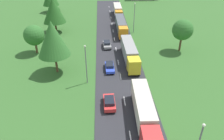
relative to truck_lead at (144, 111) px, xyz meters
name	(u,v)px	position (x,y,z in m)	size (l,w,h in m)	color
road	(122,88)	(-2.34, 8.70, -2.04)	(10.00, 140.00, 0.06)	#2B2B30
lane_marking_centre	(123,94)	(-2.34, 6.92, -2.00)	(0.16, 124.04, 0.01)	white
truck_lead	(144,111)	(0.00, 0.00, 0.00)	(2.75, 13.03, 3.48)	red
truck_second	(130,52)	(0.21, 19.31, 0.12)	(2.82, 13.78, 3.70)	yellow
truck_third	(121,25)	(-0.03, 38.10, 0.01)	(2.60, 14.82, 3.45)	orange
truck_fourth	(118,10)	(0.24, 54.35, 0.02)	(2.53, 12.00, 3.54)	orange
car_second	(109,102)	(-4.98, 3.69, -1.21)	(1.98, 4.19, 1.53)	red
car_third	(110,67)	(-4.40, 15.57, -1.26)	(1.93, 4.53, 1.41)	blue
car_fourth	(107,44)	(-4.59, 27.18, -1.24)	(2.09, 4.40, 1.46)	gray
lamppost_second	(86,63)	(-8.91, 10.99, 2.31)	(0.36, 0.36, 7.80)	slate
lamppost_third	(134,17)	(3.64, 37.25, 2.79)	(0.36, 0.36, 8.75)	slate
tree_birch	(54,10)	(-19.36, 38.85, 4.54)	(6.45, 6.45, 10.17)	#513823
tree_maple	(55,11)	(-21.03, 48.27, 1.70)	(3.68, 3.68, 5.65)	#513823
tree_pine	(183,30)	(13.34, 24.24, 3.30)	(4.94, 4.94, 7.86)	#513823
tree_elm	(53,38)	(-15.31, 15.41, 5.37)	(6.36, 6.36, 10.95)	#513823
tree_ash	(34,35)	(-21.76, 24.97, 2.38)	(4.82, 4.82, 6.88)	#513823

